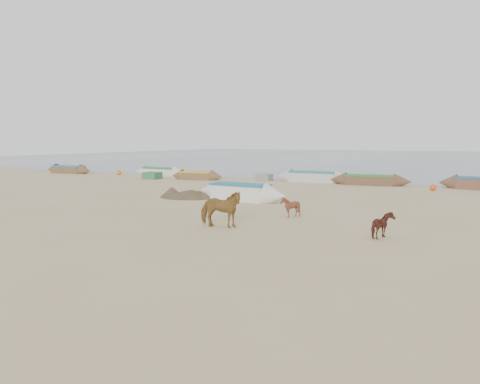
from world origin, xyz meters
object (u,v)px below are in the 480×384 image
cow_adult (220,209)px  calf_right (383,226)px  near_canoe (240,192)px  calf_front (290,207)px

cow_adult → calf_right: bearing=-94.5°
cow_adult → calf_right: 6.14m
cow_adult → near_canoe: cow_adult is taller
calf_front → calf_right: bearing=42.6°
calf_right → near_canoe: bearing=45.9°
calf_front → calf_right: 5.29m
cow_adult → calf_right: size_ratio=1.92×
calf_front → near_canoe: (-4.57, 4.14, 0.02)m
calf_right → calf_front: bearing=51.6°
calf_right → near_canoe: near_canoe is taller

